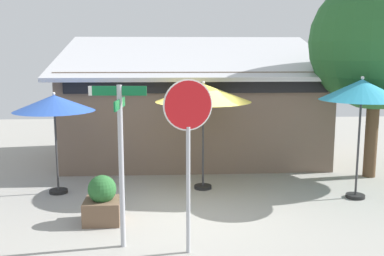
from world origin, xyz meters
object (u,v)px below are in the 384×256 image
(stop_sign, at_px, (188,132))
(patio_umbrella_teal_right, at_px, (362,91))
(patio_umbrella_royal_blue_left, at_px, (54,104))
(street_sign_post, at_px, (121,148))
(sidewalk_planter, at_px, (103,202))
(patio_umbrella_mustard_center, at_px, (203,93))

(stop_sign, distance_m, patio_umbrella_teal_right, 4.94)
(patio_umbrella_royal_blue_left, bearing_deg, street_sign_post, -59.64)
(stop_sign, xyz_separation_m, sidewalk_planter, (-1.66, 1.51, -1.68))
(patio_umbrella_teal_right, bearing_deg, stop_sign, -146.21)
(street_sign_post, xyz_separation_m, stop_sign, (1.14, -0.32, 0.33))
(patio_umbrella_royal_blue_left, xyz_separation_m, patio_umbrella_mustard_center, (3.56, 0.17, 0.22))
(street_sign_post, relative_size, patio_umbrella_mustard_center, 1.05)
(stop_sign, relative_size, patio_umbrella_mustard_center, 1.10)
(street_sign_post, bearing_deg, stop_sign, -15.43)
(patio_umbrella_teal_right, height_order, sidewalk_planter, patio_umbrella_teal_right)
(patio_umbrella_royal_blue_left, distance_m, patio_umbrella_mustard_center, 3.57)
(street_sign_post, bearing_deg, patio_umbrella_mustard_center, 63.35)
(patio_umbrella_royal_blue_left, bearing_deg, sidewalk_planter, -55.82)
(street_sign_post, distance_m, patio_umbrella_royal_blue_left, 3.73)
(patio_umbrella_mustard_center, bearing_deg, patio_umbrella_teal_right, -14.88)
(street_sign_post, xyz_separation_m, patio_umbrella_royal_blue_left, (-1.87, 3.20, 0.41))
(patio_umbrella_teal_right, bearing_deg, street_sign_post, -155.17)
(stop_sign, bearing_deg, sidewalk_planter, 137.60)
(patio_umbrella_mustard_center, relative_size, patio_umbrella_teal_right, 0.95)
(sidewalk_planter, bearing_deg, street_sign_post, -66.74)
(sidewalk_planter, bearing_deg, stop_sign, -42.40)
(patio_umbrella_mustard_center, bearing_deg, patio_umbrella_royal_blue_left, -177.35)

